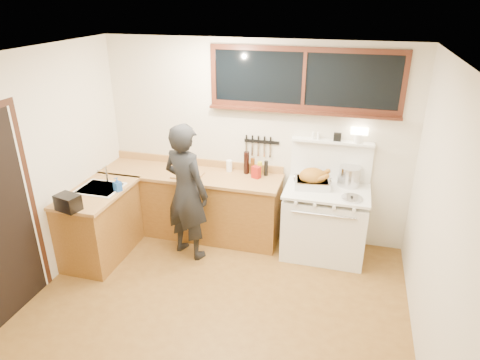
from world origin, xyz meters
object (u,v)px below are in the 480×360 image
(man, at_px, (186,192))
(roast_turkey, at_px, (313,179))
(cutting_board, at_px, (188,172))
(vintage_stove, at_px, (325,220))

(man, xyz_separation_m, roast_turkey, (1.47, 0.48, 0.13))
(cutting_board, relative_size, roast_turkey, 0.81)
(vintage_stove, bearing_deg, cutting_board, -177.79)
(man, relative_size, cutting_board, 4.58)
(man, height_order, roast_turkey, man)
(cutting_board, distance_m, roast_turkey, 1.61)
(vintage_stove, distance_m, cutting_board, 1.86)
(vintage_stove, height_order, roast_turkey, vintage_stove)
(cutting_board, bearing_deg, vintage_stove, 2.21)
(man, distance_m, roast_turkey, 1.55)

